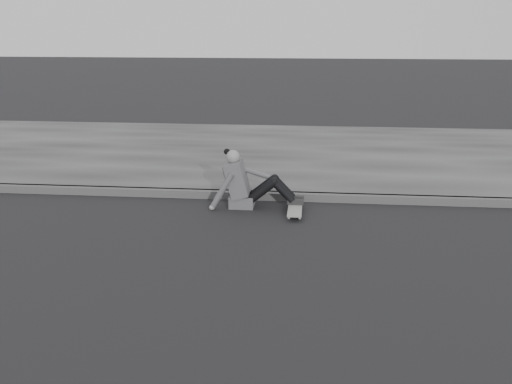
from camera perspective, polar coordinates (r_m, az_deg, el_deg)
ground at (r=6.50m, az=13.42°, el=-7.88°), size 80.00×80.00×0.00m
curb at (r=8.88m, az=11.36°, el=-0.66°), size 24.00×0.16×0.12m
sidewalk at (r=11.79m, az=10.03°, el=3.66°), size 24.00×6.00×0.12m
skateboard at (r=8.22m, az=3.92°, el=-1.68°), size 0.20×0.78×0.09m
seated_woman at (r=8.42m, az=-0.98°, el=0.86°), size 1.38×0.46×0.88m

